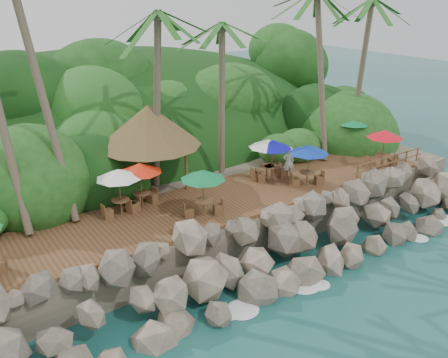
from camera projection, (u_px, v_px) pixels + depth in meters
ground at (300, 291)px, 21.59m from camera, size 140.00×140.00×0.00m
land_base at (142, 166)px, 33.43m from camera, size 32.00×25.20×2.10m
jungle_hill at (103, 152)px, 39.55m from camera, size 44.80×28.00×15.40m
seawall at (272, 250)px, 22.69m from camera, size 29.00×4.00×2.30m
terrace at (224, 200)px, 25.35m from camera, size 26.00×5.00×0.20m
jungle_foliage at (150, 185)px, 33.05m from camera, size 44.00×16.00×12.00m
foam_line at (296, 287)px, 21.81m from camera, size 25.20×0.80×0.06m
palapa at (149, 125)px, 25.57m from camera, size 5.53×5.53×4.60m
dining_clusters at (242, 158)px, 25.38m from camera, size 25.43×5.37×2.35m
railing at (389, 162)px, 28.70m from camera, size 6.10×0.10×1.00m
waiter at (289, 162)px, 27.79m from camera, size 0.79×0.67×1.85m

